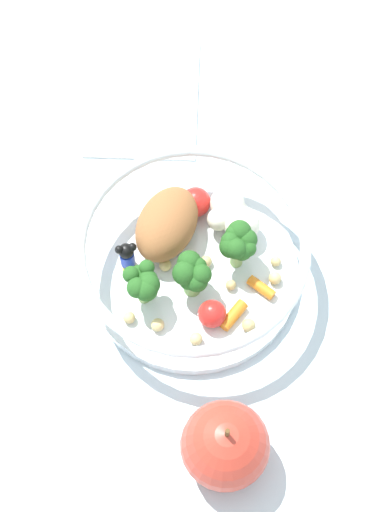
# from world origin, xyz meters

# --- Properties ---
(ground_plane) EXTENTS (2.40, 2.40, 0.00)m
(ground_plane) POSITION_xyz_m (0.00, 0.00, 0.00)
(ground_plane) COLOR silver
(food_container) EXTENTS (0.20, 0.20, 0.06)m
(food_container) POSITION_xyz_m (-0.01, -0.01, 0.03)
(food_container) COLOR white
(food_container) RESTS_ON ground_plane
(loose_apple) EXTENTS (0.07, 0.07, 0.08)m
(loose_apple) POSITION_xyz_m (0.16, -0.06, 0.04)
(loose_apple) COLOR #BC3828
(loose_apple) RESTS_ON ground_plane
(folded_napkin) EXTENTS (0.18, 0.17, 0.01)m
(folded_napkin) POSITION_xyz_m (-0.20, 0.02, 0.00)
(folded_napkin) COLOR white
(folded_napkin) RESTS_ON ground_plane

